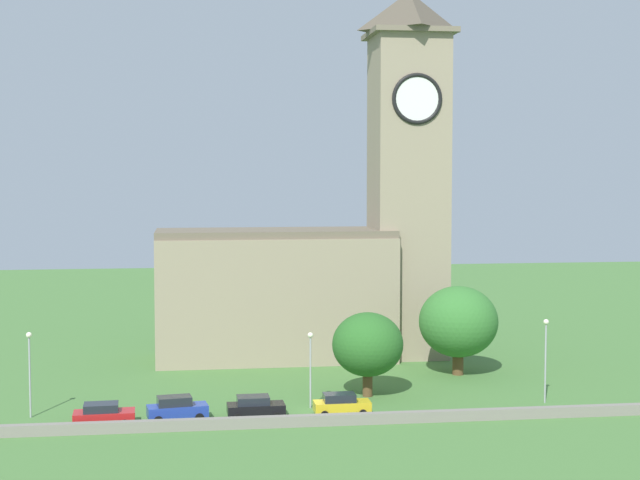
# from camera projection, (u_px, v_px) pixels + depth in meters

# --- Properties ---
(ground_plane) EXTENTS (200.00, 200.00, 0.00)m
(ground_plane) POSITION_uv_depth(u_px,v_px,m) (302.00, 374.00, 88.84)
(ground_plane) COLOR #477538
(church) EXTENTS (29.22, 9.24, 36.38)m
(church) POSITION_uv_depth(u_px,v_px,m) (330.00, 244.00, 95.90)
(church) COLOR gray
(church) RESTS_ON ground
(quay_barrier) EXTENTS (57.90, 0.70, 0.81)m
(quay_barrier) POSITION_uv_depth(u_px,v_px,m) (330.00, 420.00, 70.76)
(quay_barrier) COLOR gray
(quay_barrier) RESTS_ON ground
(car_red) EXTENTS (4.53, 2.46, 1.63)m
(car_red) POSITION_uv_depth(u_px,v_px,m) (103.00, 414.00, 70.74)
(car_red) COLOR red
(car_red) RESTS_ON ground
(car_blue) EXTENTS (4.67, 2.57, 1.87)m
(car_blue) POSITION_uv_depth(u_px,v_px,m) (177.00, 408.00, 71.96)
(car_blue) COLOR #233D9E
(car_blue) RESTS_ON ground
(car_black) EXTENTS (4.40, 2.37, 1.65)m
(car_black) POSITION_uv_depth(u_px,v_px,m) (255.00, 407.00, 72.96)
(car_black) COLOR black
(car_black) RESTS_ON ground
(car_yellow) EXTENTS (4.33, 2.06, 1.70)m
(car_yellow) POSITION_uv_depth(u_px,v_px,m) (341.00, 404.00, 73.60)
(car_yellow) COLOR gold
(car_yellow) RESTS_ON ground
(streetlamp_west_end) EXTENTS (0.44, 0.44, 6.54)m
(streetlamp_west_end) POSITION_uv_depth(u_px,v_px,m) (29.00, 360.00, 72.70)
(streetlamp_west_end) COLOR #9EA0A5
(streetlamp_west_end) RESTS_ON ground
(streetlamp_west_mid) EXTENTS (0.44, 0.44, 6.02)m
(streetlamp_west_mid) POSITION_uv_depth(u_px,v_px,m) (310.00, 356.00, 75.69)
(streetlamp_west_mid) COLOR #9EA0A5
(streetlamp_west_mid) RESTS_ON ground
(streetlamp_central) EXTENTS (0.44, 0.44, 6.80)m
(streetlamp_central) POSITION_uv_depth(u_px,v_px,m) (546.00, 347.00, 77.32)
(streetlamp_central) COLOR #9EA0A5
(streetlamp_central) RESTS_ON ground
(tree_riverside_west) EXTENTS (5.89, 5.89, 7.01)m
(tree_riverside_west) POSITION_uv_depth(u_px,v_px,m) (368.00, 345.00, 79.57)
(tree_riverside_west) COLOR brown
(tree_riverside_west) RESTS_ON ground
(tree_riverside_east) EXTENTS (7.23, 7.23, 8.17)m
(tree_riverside_east) POSITION_uv_depth(u_px,v_px,m) (458.00, 322.00, 88.03)
(tree_riverside_east) COLOR brown
(tree_riverside_east) RESTS_ON ground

